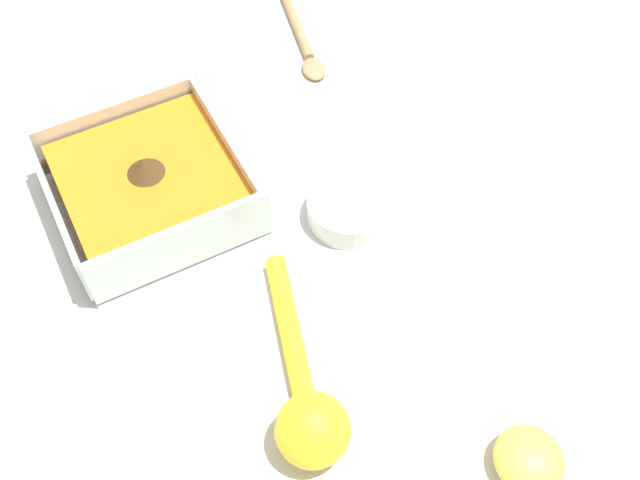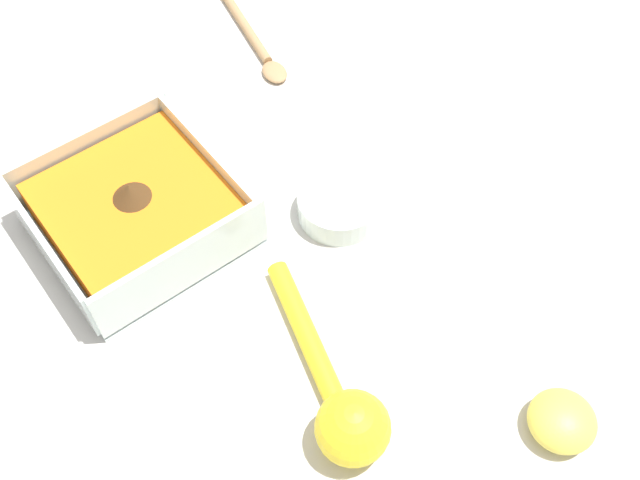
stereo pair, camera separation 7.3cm
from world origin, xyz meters
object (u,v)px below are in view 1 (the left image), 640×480
wooden_spoon (299,31)px  square_dish (148,190)px  lemon_squeezer (308,409)px  spice_bowl (349,209)px  lemon_half (529,459)px

wooden_spoon → square_dish: bearing=-44.2°
lemon_squeezer → square_dish: bearing=-156.9°
spice_bowl → wooden_spoon: spice_bowl is taller
square_dish → lemon_half: square_dish is taller
lemon_squeezer → lemon_half: bearing=66.0°
spice_bowl → wooden_spoon: 0.30m
spice_bowl → lemon_half: size_ratio=1.47×
spice_bowl → square_dish: bearing=148.6°
lemon_squeezer → wooden_spoon: (0.23, 0.47, -0.02)m
spice_bowl → lemon_half: 0.30m
lemon_squeezer → wooden_spoon: size_ratio=1.02×
spice_bowl → lemon_squeezer: (-0.14, -0.18, 0.01)m
wooden_spoon → lemon_half: bearing=4.3°
spice_bowl → wooden_spoon: bearing=73.4°
spice_bowl → lemon_half: (0.00, -0.30, 0.00)m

